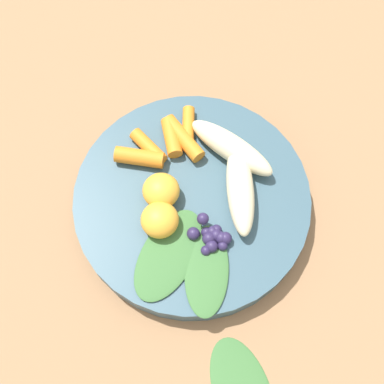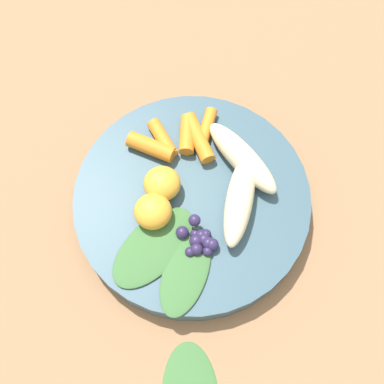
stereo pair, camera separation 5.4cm
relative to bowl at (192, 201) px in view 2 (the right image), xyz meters
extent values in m
plane|color=#99704C|center=(0.00, 0.00, -0.02)|extent=(2.40, 2.40, 0.00)
cylinder|color=#385666|center=(0.00, 0.00, 0.00)|extent=(0.27, 0.27, 0.03)
ellipsoid|color=beige|center=(0.04, -0.06, 0.03)|extent=(0.11, 0.09, 0.03)
ellipsoid|color=beige|center=(-0.02, -0.05, 0.03)|extent=(0.12, 0.06, 0.03)
ellipsoid|color=#F4A833|center=(-0.02, 0.04, 0.03)|extent=(0.04, 0.04, 0.03)
ellipsoid|color=#F4A833|center=(0.01, 0.03, 0.03)|extent=(0.04, 0.04, 0.03)
cylinder|color=orange|center=(0.08, -0.02, 0.02)|extent=(0.06, 0.03, 0.01)
cylinder|color=orange|center=(0.07, -0.01, 0.02)|extent=(0.07, 0.04, 0.02)
cylinder|color=orange|center=(0.08, 0.00, 0.02)|extent=(0.05, 0.02, 0.02)
cylinder|color=orange|center=(0.07, 0.03, 0.02)|extent=(0.05, 0.04, 0.02)
cylinder|color=orange|center=(0.06, 0.04, 0.02)|extent=(0.04, 0.06, 0.02)
sphere|color=#2D234C|center=(-0.06, 0.00, 0.02)|extent=(0.01, 0.01, 0.01)
sphere|color=#2D234C|center=(-0.05, 0.00, 0.02)|extent=(0.01, 0.01, 0.01)
sphere|color=#2D234C|center=(-0.06, -0.02, 0.02)|extent=(0.01, 0.01, 0.01)
sphere|color=#2D234C|center=(-0.05, 0.01, 0.02)|extent=(0.01, 0.01, 0.01)
sphere|color=#2D234C|center=(-0.07, 0.01, 0.02)|extent=(0.01, 0.01, 0.01)
sphere|color=#2D234C|center=(-0.07, -0.01, 0.02)|extent=(0.01, 0.01, 0.01)
sphere|color=#2D234C|center=(-0.06, -0.01, 0.02)|extent=(0.01, 0.01, 0.01)
sphere|color=#2D234C|center=(-0.05, -0.01, 0.02)|extent=(0.01, 0.01, 0.01)
sphere|color=#2D234C|center=(-0.05, 0.00, 0.02)|extent=(0.01, 0.01, 0.01)
sphere|color=#2D234C|center=(-0.07, 0.00, 0.02)|extent=(0.01, 0.01, 0.01)
sphere|color=#2D234C|center=(-0.06, -0.01, 0.02)|extent=(0.01, 0.01, 0.01)
sphere|color=#2D234C|center=(-0.04, 0.00, 0.03)|extent=(0.01, 0.01, 0.01)
sphere|color=#2D234C|center=(-0.05, -0.01, 0.02)|extent=(0.01, 0.01, 0.01)
ellipsoid|color=#3D7038|center=(-0.06, 0.05, 0.02)|extent=(0.12, 0.12, 0.01)
ellipsoid|color=#3D7038|center=(-0.09, 0.01, 0.02)|extent=(0.11, 0.08, 0.01)
camera|label=1|loc=(-0.20, 0.07, 0.52)|focal=44.96mm
camera|label=2|loc=(-0.21, 0.02, 0.52)|focal=44.96mm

